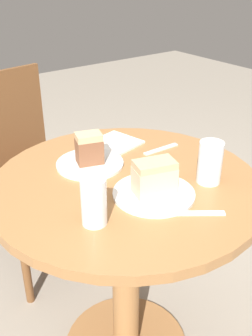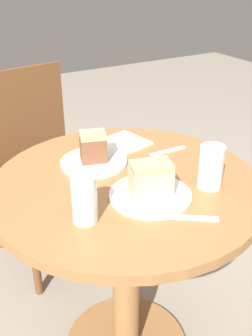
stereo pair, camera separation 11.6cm
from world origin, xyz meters
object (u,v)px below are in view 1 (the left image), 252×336
(plate_far, at_px, (90,164))
(glass_lemonade, at_px, (210,165))
(plate_near, at_px, (154,193))
(glass_water, at_px, (94,204))
(chair, at_px, (24,169))
(cake_slice_far, at_px, (89,148))
(cake_slice_near, at_px, (154,177))

(plate_far, xyz_separation_m, glass_lemonade, (0.23, -0.30, 0.05))
(plate_near, relative_size, glass_water, 1.83)
(plate_far, relative_size, glass_water, 1.71)
(chair, distance_m, plate_far, 0.68)
(chair, relative_size, plate_near, 3.92)
(plate_near, distance_m, glass_lemonade, 0.19)
(plate_near, xyz_separation_m, cake_slice_far, (-0.05, 0.26, 0.05))
(cake_slice_far, xyz_separation_m, glass_lemonade, (0.23, -0.30, -0.00))
(chair, xyz_separation_m, plate_near, (0.04, -0.88, 0.29))
(chair, height_order, glass_water, chair)
(plate_near, xyz_separation_m, cake_slice_near, (-0.00, 0.00, 0.05))
(cake_slice_near, relative_size, glass_lemonade, 1.01)
(glass_lemonade, bearing_deg, chair, 103.58)
(cake_slice_near, xyz_separation_m, cake_slice_far, (-0.05, 0.26, 0.00))
(cake_slice_near, distance_m, cake_slice_far, 0.27)
(plate_far, relative_size, cake_slice_far, 2.18)
(plate_far, height_order, glass_water, glass_water)
(chair, height_order, plate_near, chair)
(plate_near, relative_size, plate_far, 1.07)
(cake_slice_near, distance_m, glass_lemonade, 0.18)
(plate_near, bearing_deg, glass_lemonade, -11.99)
(chair, relative_size, glass_lemonade, 7.13)
(glass_water, bearing_deg, plate_far, 60.05)
(plate_near, height_order, plate_far, same)
(cake_slice_near, height_order, glass_lemonade, glass_lemonade)
(plate_far, bearing_deg, cake_slice_far, 63.43)
(chair, xyz_separation_m, glass_lemonade, (0.22, -0.91, 0.34))
(chair, xyz_separation_m, cake_slice_near, (0.04, -0.88, 0.34))
(plate_far, xyz_separation_m, cake_slice_near, (0.05, -0.26, 0.05))
(cake_slice_far, height_order, glass_lemonade, glass_lemonade)
(cake_slice_near, bearing_deg, cake_slice_far, 100.11)
(glass_lemonade, bearing_deg, plate_far, 127.10)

